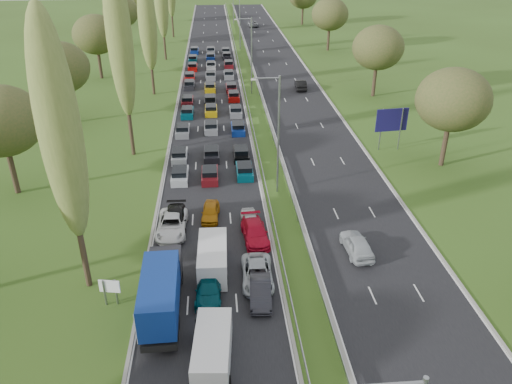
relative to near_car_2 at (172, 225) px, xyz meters
name	(u,v)px	position (x,y,z in m)	size (l,w,h in m)	color
ground	(251,90)	(10.22, 44.01, -0.79)	(260.00, 260.00, 0.00)	#314916
near_carriageway	(211,87)	(3.47, 46.51, -0.79)	(10.50, 215.00, 0.04)	black
far_carriageway	(288,85)	(16.97, 46.51, -0.79)	(10.50, 215.00, 0.04)	black
central_reservation	(250,83)	(10.22, 46.51, -0.24)	(2.36, 215.00, 0.32)	gray
lamp_columns	(252,57)	(10.22, 42.01, 5.21)	(0.18, 140.18, 12.00)	gray
poplar_row	(138,27)	(-5.78, 32.18, 11.60)	(2.80, 127.80, 22.44)	#2D2116
woodland_left	(52,74)	(-16.28, 26.64, 6.90)	(8.00, 166.00, 11.10)	#2D2116
woodland_right	(396,60)	(29.72, 30.68, 6.90)	(8.00, 153.00, 11.10)	#2D2116
traffic_queue_fill	(211,93)	(3.47, 41.62, -0.35)	(9.08, 67.12, 0.80)	#B2B7BC
near_car_2	(172,225)	(0.00, 0.00, 0.00)	(2.54, 5.51, 1.53)	white
near_car_3	(175,220)	(0.22, 0.74, -0.01)	(2.11, 5.20, 1.51)	black
near_car_7	(209,289)	(3.25, -9.06, -0.09)	(1.90, 4.67, 1.36)	#044149
near_car_8	(210,212)	(3.40, 2.17, -0.10)	(1.56, 3.88, 1.32)	#AB680B
near_car_9	(260,290)	(6.98, -9.64, -0.05)	(1.52, 4.36, 1.44)	black
near_car_10	(257,274)	(6.92, -7.63, -0.06)	(2.34, 5.07, 1.41)	#ACB2B6
near_car_11	(255,232)	(7.21, -1.80, -0.03)	(2.05, 5.04, 1.46)	#B70B23
near_car_12	(250,220)	(6.98, 0.32, -0.11)	(1.55, 3.85, 1.31)	silver
far_car_0	(357,244)	(15.46, -4.47, 0.03)	(1.87, 4.66, 1.59)	#A8AEB1
far_car_1	(301,85)	(18.63, 43.79, 0.02)	(1.66, 4.77, 1.57)	black
far_car_2	(253,24)	(15.42, 106.76, 0.02)	(2.61, 5.67, 1.58)	slate
blue_lorry	(162,291)	(0.09, -10.58, 1.11)	(2.40, 8.63, 3.64)	black
white_van_front	(212,348)	(3.51, -15.37, 0.35)	(2.15, 5.49, 2.21)	silver
white_van_rear	(213,257)	(3.57, -5.71, 0.37)	(2.21, 5.63, 2.26)	silver
info_sign	(110,289)	(-3.68, -9.37, 0.58)	(1.49, 0.37, 2.10)	gray
direction_sign	(392,122)	(25.12, 16.95, 2.78)	(3.99, 0.54, 5.20)	gray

